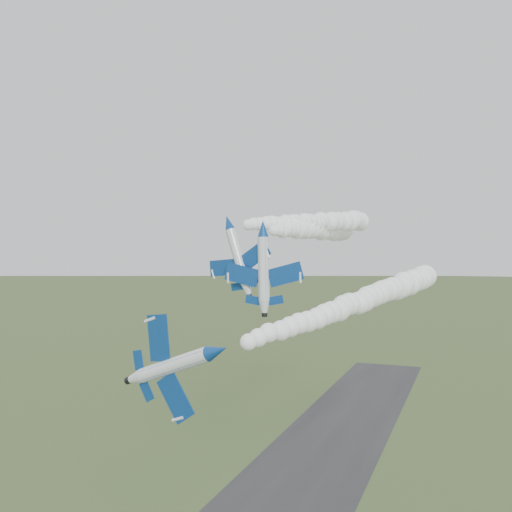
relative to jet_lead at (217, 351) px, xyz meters
The scene contains 7 objects.
runway 51.26m from the jet_lead, 100.23° to the left, with size 24.00×260.00×0.04m, color #2A2A2C.
jet_lead is the anchor object (origin of this frame).
smoke_trail_jet_lead 40.27m from the jet_lead, 79.45° to the left, with size 4.65×73.03×4.65m, color white, non-canonical shape.
jet_pair_left 33.87m from the jet_lead, 111.85° to the left, with size 10.48×13.03×4.26m.
smoke_trail_jet_pair_left 62.02m from the jet_lead, 96.01° to the left, with size 4.54×56.10×4.54m, color white, non-canonical shape.
jet_pair_right 30.95m from the jet_lead, 101.20° to the left, with size 11.78×14.11×3.48m.
smoke_trail_jet_pair_right 65.13m from the jet_lead, 95.98° to the left, with size 4.90×63.84×4.90m, color white, non-canonical shape.
Camera 1 is at (30.29, -58.63, 42.91)m, focal length 40.00 mm.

